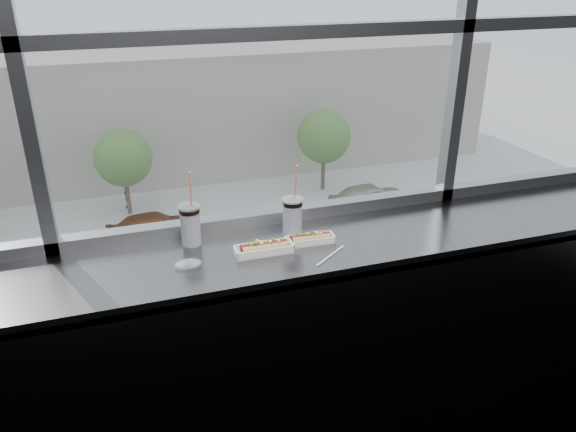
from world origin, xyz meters
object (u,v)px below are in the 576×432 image
object	(u,v)px
wrapper	(188,264)
tree_right	(324,136)
car_far_c	(370,193)
hotdog_tray_right	(310,239)
loose_straw	(330,256)
car_far_b	(154,222)
soda_cup_left	(190,223)
car_near_c	(185,308)
tree_center	(123,158)
pedestrian_b	(125,190)
hotdog_tray_left	(264,248)
soda_cup_right	(293,215)
car_near_d	(295,287)

from	to	relation	value
wrapper	tree_right	xyz separation A→B (m)	(12.06, 28.32, -8.65)
car_far_c	tree_right	bearing A→B (deg)	12.24
hotdog_tray_right	wrapper	world-z (taller)	hotdog_tray_right
hotdog_tray_right	loose_straw	xyz separation A→B (m)	(0.04, -0.15, -0.02)
hotdog_tray_right	car_far_b	size ratio (longest dim) A/B	0.04
soda_cup_left	car_far_c	bearing A→B (deg)	61.08
car_near_c	soda_cup_left	bearing A→B (deg)	178.23
loose_straw	tree_center	bearing A→B (deg)	54.54
wrapper	pedestrian_b	bearing A→B (deg)	89.58
car_far_c	soda_cup_left	bearing A→B (deg)	145.20
pedestrian_b	tree_center	size ratio (longest dim) A/B	0.44
hotdog_tray_left	wrapper	size ratio (longest dim) A/B	2.45
soda_cup_left	tree_right	world-z (taller)	soda_cup_left
hotdog_tray_right	wrapper	xyz separation A→B (m)	(-0.57, -0.04, -0.01)
hotdog_tray_right	tree_right	world-z (taller)	hotdog_tray_right
wrapper	tree_right	size ratio (longest dim) A/B	0.02
loose_straw	car_far_c	size ratio (longest dim) A/B	0.03
soda_cup_left	soda_cup_right	xyz separation A→B (m)	(0.47, -0.06, -0.00)
wrapper	car_near_d	world-z (taller)	wrapper
loose_straw	car_near_c	distance (m)	19.83
car_near_c	car_far_c	bearing A→B (deg)	-51.75
soda_cup_left	wrapper	size ratio (longest dim) A/B	3.35
car_near_c	pedestrian_b	bearing A→B (deg)	10.30
hotdog_tray_left	car_far_c	world-z (taller)	hotdog_tray_left
soda_cup_right	car_far_c	xyz separation A→B (m)	(12.86, 24.18, -11.04)
soda_cup_left	car_far_c	world-z (taller)	soda_cup_left
car_near_d	car_far_b	bearing A→B (deg)	32.41
car_near_d	tree_right	xyz separation A→B (m)	(5.94, 12.00, 2.33)
soda_cup_left	pedestrian_b	world-z (taller)	soda_cup_left
soda_cup_left	car_far_b	bearing A→B (deg)	87.04
loose_straw	tree_center	xyz separation A→B (m)	(-0.31, 28.43, -8.75)
hotdog_tray_right	tree_right	size ratio (longest dim) A/B	0.05
soda_cup_right	car_far_b	size ratio (longest dim) A/B	0.06
loose_straw	soda_cup_right	bearing A→B (deg)	74.26
car_near_d	pedestrian_b	size ratio (longest dim) A/B	2.97
car_far_c	soda_cup_right	bearing A→B (deg)	146.12
wrapper	car_near_c	bearing A→B (deg)	84.21
tree_right	soda_cup_left	bearing A→B (deg)	-113.13
car_far_c	car_near_c	bearing A→B (deg)	118.44
soda_cup_left	tree_right	distance (m)	31.80
soda_cup_right	car_far_b	xyz separation A→B (m)	(0.78, 24.18, -11.08)
soda_cup_right	car_near_d	world-z (taller)	soda_cup_right
hotdog_tray_left	car_near_c	xyz separation A→B (m)	(1.32, 16.31, -11.09)
pedestrian_b	tree_center	distance (m)	2.41
loose_straw	tree_center	world-z (taller)	loose_straw
soda_cup_right	tree_center	xyz separation A→B (m)	(-0.21, 28.18, -8.85)
soda_cup_left	tree_center	size ratio (longest dim) A/B	0.07
loose_straw	pedestrian_b	size ratio (longest dim) A/B	0.10
hotdog_tray_right	soda_cup_right	xyz separation A→B (m)	(-0.05, 0.10, 0.08)
hotdog_tray_right	tree_right	distance (m)	31.73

